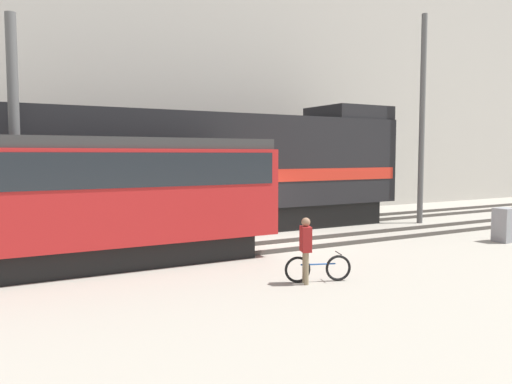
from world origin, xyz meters
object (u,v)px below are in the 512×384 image
object	(u,v)px
streetcar	(79,194)
signal_box	(505,225)
bicycle	(318,269)
utility_pole_left	(15,139)
utility_pole_center	(422,120)
freight_locomotive	(211,171)
person	(306,244)

from	to	relation	value
streetcar	signal_box	world-z (taller)	streetcar
bicycle	signal_box	size ratio (longest dim) A/B	1.32
utility_pole_left	utility_pole_center	bearing A→B (deg)	0.00
freight_locomotive	signal_box	distance (m)	10.92
utility_pole_center	streetcar	bearing A→B (deg)	-172.28
freight_locomotive	streetcar	distance (m)	7.00
utility_pole_left	utility_pole_center	world-z (taller)	utility_pole_center
bicycle	person	size ratio (longest dim) A/B	0.99
freight_locomotive	utility_pole_center	size ratio (longest dim) A/B	1.83
bicycle	streetcar	bearing A→B (deg)	138.72
person	signal_box	distance (m)	9.56
utility_pole_left	utility_pole_center	distance (m)	16.41
utility_pole_left	streetcar	bearing A→B (deg)	-56.09
streetcar	utility_pole_center	xyz separation A→B (m)	(15.01, 2.04, 2.59)
utility_pole_left	signal_box	bearing A→B (deg)	-17.93
freight_locomotive	bicycle	distance (m)	8.59
person	freight_locomotive	bearing A→B (deg)	81.38
bicycle	person	xyz separation A→B (m)	(-0.38, -0.01, 0.64)
bicycle	person	distance (m)	0.74
freight_locomotive	signal_box	xyz separation A→B (m)	(8.21, -6.97, -1.84)
streetcar	bicycle	bearing A→B (deg)	-41.28
streetcar	utility_pole_center	world-z (taller)	utility_pole_center
utility_pole_left	utility_pole_center	size ratio (longest dim) A/B	0.77
freight_locomotive	bicycle	xyz separation A→B (m)	(-0.88, -8.28, -2.11)
streetcar	utility_pole_center	size ratio (longest dim) A/B	1.19
person	utility_pole_left	distance (m)	8.90
utility_pole_center	signal_box	world-z (taller)	utility_pole_center
utility_pole_left	signal_box	world-z (taller)	utility_pole_left
streetcar	utility_pole_center	bearing A→B (deg)	7.72
utility_pole_center	utility_pole_left	bearing A→B (deg)	180.00
streetcar	bicycle	distance (m)	6.60
streetcar	utility_pole_left	bearing A→B (deg)	123.91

